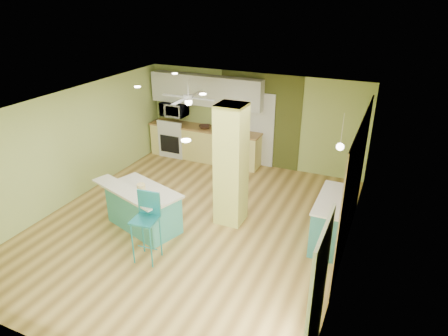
{
  "coord_description": "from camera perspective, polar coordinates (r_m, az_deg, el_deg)",
  "views": [
    {
      "loc": [
        3.47,
        -6.13,
        4.47
      ],
      "look_at": [
        0.54,
        0.4,
        1.22
      ],
      "focal_mm": 32.0,
      "sensor_mm": 36.0,
      "label": 1
    }
  ],
  "objects": [
    {
      "name": "pendant_lamp",
      "position": [
        7.39,
        16.26,
        2.96
      ],
      "size": [
        0.14,
        0.14,
        0.69
      ],
      "color": "silver",
      "rests_on": "ceiling"
    },
    {
      "name": "wood_panel",
      "position": [
        7.48,
        18.05,
        -2.38
      ],
      "size": [
        0.02,
        3.4,
        2.5
      ],
      "primitive_type": "cube",
      "color": "#977656",
      "rests_on": "floor"
    },
    {
      "name": "column",
      "position": [
        7.89,
        1.01,
        0.34
      ],
      "size": [
        0.55,
        0.55,
        2.5
      ],
      "primitive_type": "cube",
      "color": "#D3D663",
      "rests_on": "floor"
    },
    {
      "name": "ceiling_fan",
      "position": [
        9.63,
        -5.11,
        9.95
      ],
      "size": [
        1.41,
        1.41,
        0.61
      ],
      "color": "silver",
      "rests_on": "ceiling"
    },
    {
      "name": "wall_front",
      "position": [
        5.41,
        -23.53,
        -14.5
      ],
      "size": [
        6.0,
        0.01,
        2.5
      ],
      "primitive_type": "cube",
      "color": "#ADC167",
      "rests_on": "floor"
    },
    {
      "name": "french_door",
      "position": [
        5.16,
        13.11,
        -17.88
      ],
      "size": [
        0.04,
        1.08,
        2.1
      ],
      "primitive_type": "cube",
      "color": "silver",
      "rests_on": "floor"
    },
    {
      "name": "canister",
      "position": [
        7.89,
        -11.74,
        -2.85
      ],
      "size": [
        0.17,
        0.17,
        0.17
      ],
      "primitive_type": "cylinder",
      "color": "gold",
      "rests_on": "peninsula"
    },
    {
      "name": "floor",
      "position": [
        8.34,
        -4.57,
        -8.09
      ],
      "size": [
        6.0,
        7.0,
        0.01
      ],
      "primitive_type": "cube",
      "color": "olive",
      "rests_on": "ground"
    },
    {
      "name": "fruit_bowl",
      "position": [
        10.98,
        -2.76,
        5.88
      ],
      "size": [
        0.44,
        0.44,
        0.08
      ],
      "primitive_type": "imported",
      "rotation": [
        0.0,
        0.0,
        0.42
      ],
      "color": "#3A2217",
      "rests_on": "kitchen_run"
    },
    {
      "name": "side_counter",
      "position": [
        7.84,
        15.2,
        -7.21
      ],
      "size": [
        0.61,
        1.44,
        0.93
      ],
      "color": "teal",
      "rests_on": "floor"
    },
    {
      "name": "microwave",
      "position": [
        11.38,
        -7.16,
        8.32
      ],
      "size": [
        0.7,
        0.48,
        0.39
      ],
      "primitive_type": "imported",
      "color": "white",
      "rests_on": "wall_back"
    },
    {
      "name": "wall_left",
      "position": [
        9.48,
        -21.06,
        2.88
      ],
      "size": [
        0.01,
        7.0,
        2.5
      ],
      "primitive_type": "cube",
      "color": "#ADC167",
      "rests_on": "floor"
    },
    {
      "name": "kitchen_run",
      "position": [
        11.21,
        -2.75,
        3.51
      ],
      "size": [
        3.25,
        0.63,
        0.94
      ],
      "color": "#EFE07D",
      "rests_on": "floor"
    },
    {
      "name": "wall_back",
      "position": [
        10.73,
        4.17,
        6.91
      ],
      "size": [
        6.0,
        0.01,
        2.5
      ],
      "primitive_type": "cube",
      "color": "#ADC167",
      "rests_on": "floor"
    },
    {
      "name": "ceiling",
      "position": [
        7.31,
        -5.22,
        8.74
      ],
      "size": [
        6.0,
        7.0,
        0.01
      ],
      "primitive_type": "cube",
      "color": "white",
      "rests_on": "wall_back"
    },
    {
      "name": "interior_door",
      "position": [
        10.71,
        5.05,
        5.43
      ],
      "size": [
        0.82,
        0.05,
        2.0
      ],
      "primitive_type": "cube",
      "color": "silver",
      "rests_on": "floor"
    },
    {
      "name": "bar_stool",
      "position": [
        7.08,
        -10.94,
        -6.71
      ],
      "size": [
        0.46,
        0.46,
        1.29
      ],
      "rotation": [
        0.0,
        0.0,
        0.1
      ],
      "color": "teal",
      "rests_on": "floor"
    },
    {
      "name": "upper_cabinets",
      "position": [
        10.88,
        -2.62,
        11.01
      ],
      "size": [
        3.2,
        0.34,
        0.8
      ],
      "primitive_type": "cube",
      "color": "silver",
      "rests_on": "wall_back"
    },
    {
      "name": "peninsula",
      "position": [
        8.18,
        -11.53,
        -5.6
      ],
      "size": [
        1.91,
        1.44,
        0.96
      ],
      "rotation": [
        0.0,
        0.0,
        -0.32
      ],
      "color": "teal",
      "rests_on": "floor"
    },
    {
      "name": "wall_decor",
      "position": [
        7.54,
        18.37,
        0.32
      ],
      "size": [
        0.03,
        0.9,
        0.7
      ],
      "primitive_type": "cube",
      "color": "brown",
      "rests_on": "wood_panel"
    },
    {
      "name": "wall_right",
      "position": [
        6.94,
        17.54,
        -4.46
      ],
      "size": [
        0.01,
        7.0,
        2.5
      ],
      "primitive_type": "cube",
      "color": "#ADC167",
      "rests_on": "floor"
    },
    {
      "name": "olive_accent",
      "position": [
        10.65,
        5.15,
        6.74
      ],
      "size": [
        2.2,
        0.02,
        2.5
      ],
      "primitive_type": "cube",
      "color": "#494F1F",
      "rests_on": "floor"
    },
    {
      "name": "stove",
      "position": [
        11.64,
        -6.96,
        4.1
      ],
      "size": [
        0.76,
        0.66,
        1.08
      ],
      "color": "silver",
      "rests_on": "floor"
    }
  ]
}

